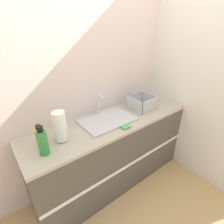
{
  "coord_description": "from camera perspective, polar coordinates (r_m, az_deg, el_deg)",
  "views": [
    {
      "loc": [
        -1.01,
        -1.04,
        1.84
      ],
      "look_at": [
        -0.02,
        0.25,
        1.01
      ],
      "focal_mm": 28.0,
      "sensor_mm": 36.0,
      "label": 1
    }
  ],
  "objects": [
    {
      "name": "counter_cabinet",
      "position": [
        2.17,
        -0.07,
        -12.94
      ],
      "size": [
        1.93,
        0.58,
        0.89
      ],
      "color": "#514C47",
      "rests_on": "ground_plane"
    },
    {
      "name": "bottle_yellow",
      "position": [
        1.64,
        -22.5,
        -7.23
      ],
      "size": [
        0.07,
        0.07,
        0.19
      ],
      "color": "yellow",
      "rests_on": "counter_cabinet"
    },
    {
      "name": "wall_right",
      "position": [
        2.45,
        18.96,
        12.95
      ],
      "size": [
        0.06,
        2.55,
        2.6
      ],
      "color": "silver",
      "rests_on": "ground_plane"
    },
    {
      "name": "paper_towel_roll",
      "position": [
        1.6,
        -16.62,
        -4.57
      ],
      "size": [
        0.12,
        0.12,
        0.29
      ],
      "color": "#4C4C51",
      "rests_on": "counter_cabinet"
    },
    {
      "name": "wall_back",
      "position": [
        1.99,
        -5.59,
        11.18
      ],
      "size": [
        4.31,
        0.06,
        2.6
      ],
      "color": "silver",
      "rests_on": "ground_plane"
    },
    {
      "name": "ground_plane",
      "position": [
        2.35,
        4.47,
        -24.73
      ],
      "size": [
        12.0,
        12.0,
        0.0
      ],
      "primitive_type": "plane",
      "color": "tan"
    },
    {
      "name": "sink",
      "position": [
        1.9,
        -1.61,
        -2.43
      ],
      "size": [
        0.57,
        0.38,
        0.26
      ],
      "color": "silver",
      "rests_on": "counter_cabinet"
    },
    {
      "name": "sponge",
      "position": [
        1.78,
        4.6,
        -4.94
      ],
      "size": [
        0.09,
        0.06,
        0.02
      ],
      "color": "#4CB259",
      "rests_on": "counter_cabinet"
    },
    {
      "name": "dish_rack",
      "position": [
        2.19,
        9.77,
        2.64
      ],
      "size": [
        0.29,
        0.27,
        0.16
      ],
      "color": "#B7BABF",
      "rests_on": "counter_cabinet"
    },
    {
      "name": "bottle_green",
      "position": [
        1.5,
        -21.68,
        -9.11
      ],
      "size": [
        0.08,
        0.08,
        0.26
      ],
      "color": "#2D8C3D",
      "rests_on": "counter_cabinet"
    }
  ]
}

